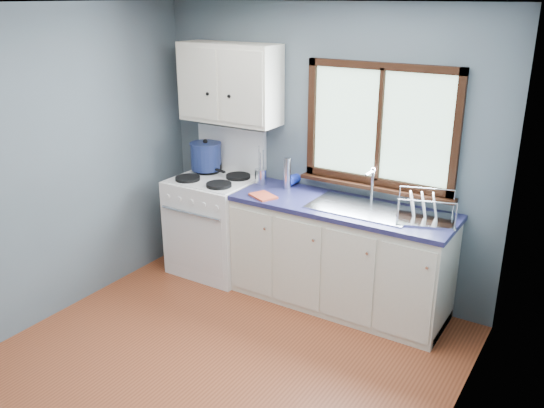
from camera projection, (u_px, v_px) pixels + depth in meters
The scene contains 18 objects.
floor at pixel (198, 381), 4.04m from camera, with size 3.20×3.60×0.02m, color brown.
ceiling at pixel (178, 2), 3.17m from camera, with size 3.20×3.60×0.02m, color white.
wall_back at pixel (322, 151), 5.05m from camera, with size 3.20×0.02×2.50m, color #536067.
wall_left at pixel (26, 174), 4.41m from camera, with size 0.02×3.60×2.50m, color #536067.
wall_right at pixel (445, 277), 2.81m from camera, with size 0.02×3.60×2.50m, color #536067.
gas_range at pixel (215, 222), 5.51m from camera, with size 0.76×0.69×1.36m.
base_cabinets at pixel (339, 261), 4.91m from camera, with size 1.85×0.60×0.88m.
countertop at pixel (341, 207), 4.74m from camera, with size 1.89×0.64×0.04m, color #1B1C46.
sink at pixel (361, 216), 4.66m from camera, with size 0.84×0.46×0.44m.
window at pixel (379, 135), 4.67m from camera, with size 1.36×0.10×1.03m.
upper_cabinets at pixel (230, 83), 5.14m from camera, with size 0.95×0.35×0.70m.
skillet at pixel (208, 166), 5.55m from camera, with size 0.43×0.34×0.05m.
stockpot at pixel (206, 156), 5.51m from camera, with size 0.35×0.35×0.30m.
utensil_crock at pixel (261, 176), 5.23m from camera, with size 0.15×0.15×0.36m.
thermos at pixel (287, 173), 5.08m from camera, with size 0.07×0.07×0.28m, color silver.
soap_bottle at pixel (288, 173), 5.12m from camera, with size 0.10×0.10×0.25m, color blue.
dish_towel at pixel (263, 196), 4.91m from camera, with size 0.23×0.16×0.02m, color #CC482C.
dish_rack at pixel (425, 213), 4.39m from camera, with size 0.52×0.45×0.23m.
Camera 1 is at (2.22, -2.58, 2.55)m, focal length 38.00 mm.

